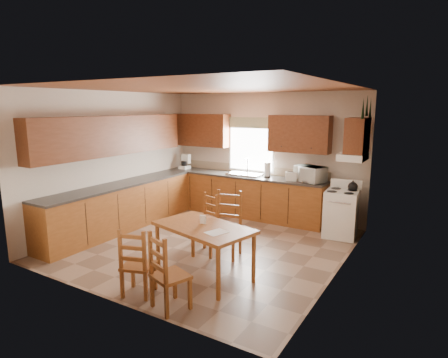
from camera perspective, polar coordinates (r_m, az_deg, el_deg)
The scene contains 35 objects.
floor at distance 6.72m, azimuth -2.45°, elevation -9.97°, with size 4.50×4.50×0.00m, color #82664F.
ceiling at distance 6.28m, azimuth -2.66°, elevation 13.69°, with size 4.50×4.50×0.00m, color brown.
wall_left at distance 7.82m, azimuth -16.43°, elevation 2.81°, with size 4.50×4.50×0.00m, color beige.
wall_right at distance 5.47m, azimuth 17.49°, elevation -0.62°, with size 4.50×4.50×0.00m, color beige.
wall_back at distance 8.31m, azimuth 6.07°, elevation 3.65°, with size 4.50×4.50×0.00m, color beige.
wall_front at distance 4.70m, azimuth -17.93°, elevation -2.51°, with size 4.50×4.50×0.00m, color beige.
lower_cab_back at distance 8.38m, azimuth 2.75°, elevation -2.57°, with size 3.75×0.60×0.88m, color brown.
lower_cab_left at distance 7.69m, azimuth -15.37°, elevation -4.21°, with size 0.60×3.60×0.88m, color brown.
counter_back at distance 8.28m, azimuth 2.78°, elevation 0.53°, with size 3.75×0.63×0.04m, color #36322D.
counter_left at distance 7.58m, azimuth -15.54°, elevation -0.85°, with size 0.63×3.60×0.04m, color #36322D.
backsplash at distance 8.52m, azimuth 3.71°, elevation 1.56°, with size 3.75×0.01×0.18m, color #9A8465.
upper_cab_back_left at distance 8.89m, azimuth -3.47°, elevation 7.44°, with size 1.41×0.33×0.75m, color #5F2D17.
upper_cab_back_right at distance 7.78m, azimuth 11.43°, elevation 6.74°, with size 1.25×0.33×0.75m, color #5F2D17.
upper_cab_left at distance 7.55m, azimuth -16.63°, elevation 6.38°, with size 0.33×3.60×0.75m, color #5F2D17.
upper_cab_stove at distance 7.03m, azimuth 19.64°, elevation 6.26°, with size 0.33×0.62×0.62m, color #5F2D17.
range_hood at distance 7.08m, azimuth 19.05°, elevation 3.23°, with size 0.44×0.62×0.12m, color white.
window_frame at distance 8.39m, azimuth 4.15°, elevation 5.13°, with size 1.13×0.02×1.18m, color white.
window_pane at distance 8.39m, azimuth 4.14°, elevation 5.13°, with size 1.05×0.01×1.10m, color white.
window_valance at distance 8.33m, azimuth 4.11°, elevation 8.54°, with size 1.19×0.01×0.24m, color #425C2E.
sink_basin at distance 8.24m, azimuth 3.24°, elevation 0.75°, with size 0.75×0.45×0.04m, color silver.
pine_decal_a at distance 6.68m, azimuth 20.45°, elevation 10.12°, with size 0.22×0.22×0.36m, color black.
pine_decal_b at distance 6.99m, azimuth 20.98°, elevation 10.42°, with size 0.22×0.22×0.36m, color black.
pine_decal_c at distance 7.31m, azimuth 21.41°, elevation 10.07°, with size 0.22×0.22×0.36m, color black.
stove at distance 7.34m, azimuth 17.38°, elevation -5.15°, with size 0.57×0.59×0.85m, color white.
coffeemaker at distance 9.07m, azimuth -6.02°, elevation 2.70°, with size 0.22×0.26×0.37m, color white.
paper_towel at distance 8.03m, azimuth 6.63°, elevation 1.41°, with size 0.13×0.13×0.31m, color white.
toaster at distance 7.70m, azimuth 10.14°, elevation 0.40°, with size 0.22×0.14×0.18m, color white.
microwave at distance 7.65m, azimuth 12.99°, elevation 0.74°, with size 0.53×0.38×0.32m, color white.
dining_table at distance 5.44m, azimuth -3.08°, elevation -10.89°, with size 1.40×0.80×0.75m, color brown.
chair_near_left at distance 4.63m, azimuth -8.19°, elevation -13.69°, with size 0.40×0.38×0.96m, color brown.
chair_near_right at distance 5.04m, azimuth -12.95°, elevation -12.08°, with size 0.38×0.36×0.91m, color brown.
chair_far_left at distance 6.63m, azimuth -2.95°, elevation -6.22°, with size 0.37×0.35×0.88m, color brown.
chair_far_right at distance 6.06m, azimuth 0.25°, elevation -7.04°, with size 0.44×0.42×1.05m, color brown.
table_paper at distance 5.04m, azimuth -1.12°, elevation -8.11°, with size 0.21×0.28×0.00m, color white.
table_card at distance 5.39m, azimuth -3.24°, elevation -6.19°, with size 0.09×0.02×0.12m, color white.
Camera 1 is at (3.48, -5.22, 2.40)m, focal length 30.00 mm.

